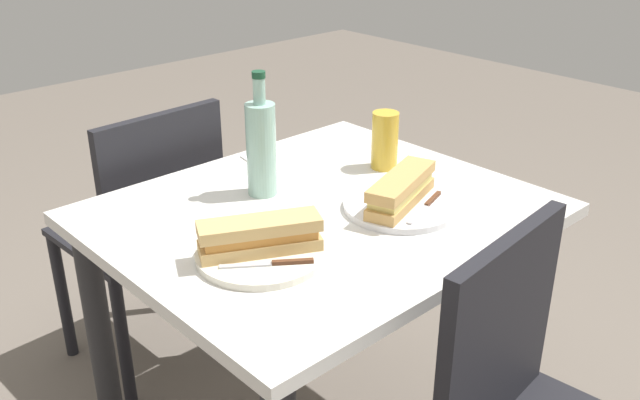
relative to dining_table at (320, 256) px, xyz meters
name	(u,v)px	position (x,y,z in m)	size (l,w,h in m)	color
dining_table	(320,256)	(0.00, 0.00, 0.00)	(0.95, 0.81, 0.73)	silver
chair_near	(150,228)	(0.11, -0.60, -0.11)	(0.42, 0.42, 0.85)	black
plate_near	(261,254)	(0.24, 0.09, 0.13)	(0.26, 0.26, 0.01)	silver
baguette_sandwich_near	(260,236)	(0.24, 0.09, 0.17)	(0.25, 0.17, 0.07)	tan
knife_near	(273,263)	(0.26, 0.15, 0.14)	(0.15, 0.12, 0.01)	silver
plate_far	(400,206)	(-0.13, 0.13, 0.13)	(0.26, 0.26, 0.01)	white
baguette_sandwich_far	(401,190)	(-0.13, 0.13, 0.17)	(0.25, 0.14, 0.07)	tan
knife_far	(427,205)	(-0.16, 0.18, 0.14)	(0.17, 0.07, 0.01)	silver
water_bottle	(261,147)	(0.04, -0.15, 0.24)	(0.07, 0.07, 0.30)	#99C6B7
beer_glass	(385,140)	(-0.29, -0.07, 0.20)	(0.07, 0.07, 0.15)	gold
paper_napkin	(275,159)	(-0.11, -0.30, 0.13)	(0.14, 0.14, 0.00)	white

